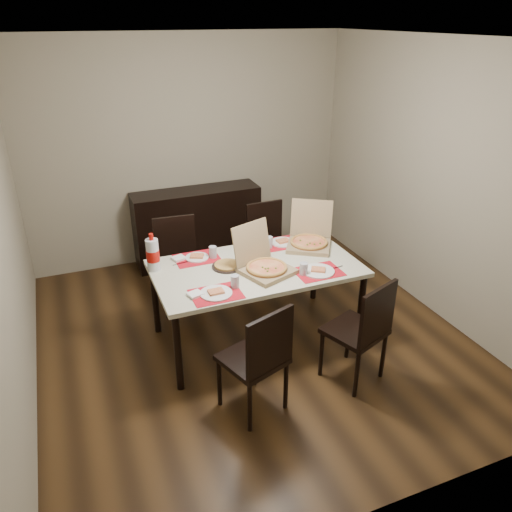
{
  "coord_description": "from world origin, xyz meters",
  "views": [
    {
      "loc": [
        -1.43,
        -3.65,
        2.76
      ],
      "look_at": [
        0.04,
        -0.02,
        0.85
      ],
      "focal_mm": 35.0,
      "sensor_mm": 36.0,
      "label": 1
    }
  ],
  "objects_px": {
    "chair_near_left": "(259,357)",
    "chair_far_right": "(269,242)",
    "dip_bowl": "(260,257)",
    "chair_near_right": "(363,328)",
    "soda_bottle": "(153,255)",
    "sideboard": "(197,226)",
    "chair_far_left": "(178,259)",
    "dining_table": "(256,273)",
    "pizza_box_center": "(264,265)"
  },
  "relations": [
    {
      "from": "chair_near_right",
      "to": "dining_table",
      "type": "bearing_deg",
      "value": 121.95
    },
    {
      "from": "dining_table",
      "to": "soda_bottle",
      "type": "relative_size",
      "value": 5.3
    },
    {
      "from": "dining_table",
      "to": "pizza_box_center",
      "type": "height_order",
      "value": "pizza_box_center"
    },
    {
      "from": "chair_far_left",
      "to": "dip_bowl",
      "type": "bearing_deg",
      "value": -50.93
    },
    {
      "from": "chair_far_right",
      "to": "pizza_box_center",
      "type": "distance_m",
      "value": 1.2
    },
    {
      "from": "chair_near_left",
      "to": "chair_far_left",
      "type": "height_order",
      "value": "same"
    },
    {
      "from": "sideboard",
      "to": "chair_far_right",
      "type": "xyz_separation_m",
      "value": [
        0.56,
        -0.87,
        0.06
      ]
    },
    {
      "from": "dining_table",
      "to": "pizza_box_center",
      "type": "relative_size",
      "value": 3.31
    },
    {
      "from": "dip_bowl",
      "to": "soda_bottle",
      "type": "distance_m",
      "value": 0.96
    },
    {
      "from": "soda_bottle",
      "to": "chair_far_right",
      "type": "bearing_deg",
      "value": 25.65
    },
    {
      "from": "sideboard",
      "to": "dip_bowl",
      "type": "distance_m",
      "value": 1.7
    },
    {
      "from": "chair_far_left",
      "to": "dining_table",
      "type": "bearing_deg",
      "value": -60.25
    },
    {
      "from": "chair_far_right",
      "to": "sideboard",
      "type": "bearing_deg",
      "value": 122.55
    },
    {
      "from": "dining_table",
      "to": "soda_bottle",
      "type": "height_order",
      "value": "soda_bottle"
    },
    {
      "from": "dining_table",
      "to": "dip_bowl",
      "type": "height_order",
      "value": "dip_bowl"
    },
    {
      "from": "chair_near_right",
      "to": "dip_bowl",
      "type": "height_order",
      "value": "chair_near_right"
    },
    {
      "from": "dining_table",
      "to": "chair_far_right",
      "type": "relative_size",
      "value": 1.94
    },
    {
      "from": "pizza_box_center",
      "to": "soda_bottle",
      "type": "height_order",
      "value": "pizza_box_center"
    },
    {
      "from": "chair_far_left",
      "to": "chair_far_right",
      "type": "xyz_separation_m",
      "value": [
        1.02,
        0.05,
        0.0
      ]
    },
    {
      "from": "sideboard",
      "to": "dining_table",
      "type": "xyz_separation_m",
      "value": [
        0.04,
        -1.8,
        0.23
      ]
    },
    {
      "from": "chair_near_right",
      "to": "chair_far_right",
      "type": "height_order",
      "value": "same"
    },
    {
      "from": "pizza_box_center",
      "to": "chair_near_left",
      "type": "bearing_deg",
      "value": -115.13
    },
    {
      "from": "sideboard",
      "to": "chair_near_left",
      "type": "height_order",
      "value": "chair_near_left"
    },
    {
      "from": "dip_bowl",
      "to": "chair_near_right",
      "type": "bearing_deg",
      "value": -66.09
    },
    {
      "from": "dining_table",
      "to": "chair_near_right",
      "type": "height_order",
      "value": "chair_near_right"
    },
    {
      "from": "chair_near_right",
      "to": "soda_bottle",
      "type": "height_order",
      "value": "soda_bottle"
    },
    {
      "from": "sideboard",
      "to": "soda_bottle",
      "type": "xyz_separation_m",
      "value": [
        -0.81,
        -1.53,
        0.44
      ]
    },
    {
      "from": "dining_table",
      "to": "soda_bottle",
      "type": "xyz_separation_m",
      "value": [
        -0.85,
        0.27,
        0.21
      ]
    },
    {
      "from": "chair_far_left",
      "to": "dip_bowl",
      "type": "distance_m",
      "value": 0.99
    },
    {
      "from": "dip_bowl",
      "to": "soda_bottle",
      "type": "height_order",
      "value": "soda_bottle"
    },
    {
      "from": "pizza_box_center",
      "to": "sideboard",
      "type": "bearing_deg",
      "value": 91.85
    },
    {
      "from": "chair_near_left",
      "to": "soda_bottle",
      "type": "height_order",
      "value": "soda_bottle"
    },
    {
      "from": "chair_far_right",
      "to": "chair_near_left",
      "type": "bearing_deg",
      "value": -115.25
    },
    {
      "from": "chair_near_right",
      "to": "pizza_box_center",
      "type": "bearing_deg",
      "value": 124.44
    },
    {
      "from": "chair_near_right",
      "to": "soda_bottle",
      "type": "bearing_deg",
      "value": 140.38
    },
    {
      "from": "chair_near_left",
      "to": "pizza_box_center",
      "type": "relative_size",
      "value": 1.71
    },
    {
      "from": "sideboard",
      "to": "chair_near_right",
      "type": "distance_m",
      "value": 2.76
    },
    {
      "from": "dining_table",
      "to": "dip_bowl",
      "type": "xyz_separation_m",
      "value": [
        0.1,
        0.14,
        0.08
      ]
    },
    {
      "from": "chair_near_left",
      "to": "chair_far_right",
      "type": "distance_m",
      "value": 2.04
    },
    {
      "from": "chair_near_right",
      "to": "chair_far_left",
      "type": "bearing_deg",
      "value": 120.87
    },
    {
      "from": "dining_table",
      "to": "chair_far_right",
      "type": "distance_m",
      "value": 1.08
    },
    {
      "from": "chair_near_left",
      "to": "soda_bottle",
      "type": "distance_m",
      "value": 1.34
    },
    {
      "from": "sideboard",
      "to": "dining_table",
      "type": "bearing_deg",
      "value": -88.87
    },
    {
      "from": "chair_far_left",
      "to": "soda_bottle",
      "type": "bearing_deg",
      "value": -119.5
    },
    {
      "from": "chair_far_left",
      "to": "dip_bowl",
      "type": "height_order",
      "value": "chair_far_left"
    },
    {
      "from": "chair_near_left",
      "to": "chair_far_left",
      "type": "xyz_separation_m",
      "value": [
        -0.15,
        1.8,
        0.0
      ]
    },
    {
      "from": "chair_near_left",
      "to": "dining_table",
      "type": "bearing_deg",
      "value": 69.23
    },
    {
      "from": "dining_table",
      "to": "pizza_box_center",
      "type": "bearing_deg",
      "value": -77.5
    },
    {
      "from": "chair_far_left",
      "to": "pizza_box_center",
      "type": "relative_size",
      "value": 1.71
    },
    {
      "from": "sideboard",
      "to": "chair_near_right",
      "type": "bearing_deg",
      "value": -77.64
    }
  ]
}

